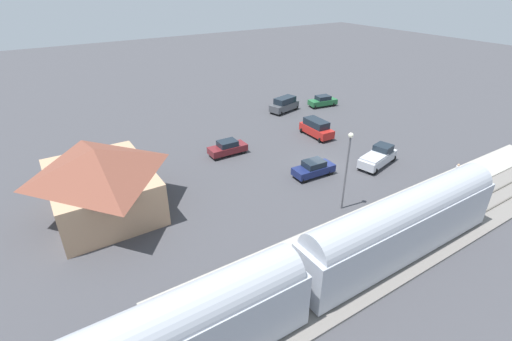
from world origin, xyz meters
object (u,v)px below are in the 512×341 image
object	(u,v)px
passenger_train	(300,274)
station_building	(100,180)
sedan_navy	(314,168)
suv_red	(316,128)
pedestrian_waiting_far	(415,196)
sedan_maroon	(228,148)
sedan_green	(323,101)
pedestrian_on_platform	(457,170)
pickup_silver	(378,157)
light_pole_near_platform	(347,162)
suv_charcoal	(284,104)

from	to	relation	value
passenger_train	station_building	bearing A→B (deg)	23.02
sedan_navy	suv_red	xyz separation A→B (m)	(8.08, -7.32, 0.27)
passenger_train	pedestrian_waiting_far	bearing A→B (deg)	-78.08
sedan_maroon	sedan_green	xyz separation A→B (m)	(7.58, -21.43, 0.00)
pedestrian_on_platform	sedan_green	xyz separation A→B (m)	(25.70, -4.93, -0.40)
pedestrian_waiting_far	suv_red	world-z (taller)	suv_red
pedestrian_on_platform	suv_red	xyz separation A→B (m)	(16.81, 4.08, -0.13)
pickup_silver	station_building	bearing A→B (deg)	75.61
passenger_train	sedan_green	xyz separation A→B (m)	(29.88, -28.54, -1.98)
station_building	suv_red	size ratio (longest dim) A/B	2.28
station_building	pickup_silver	world-z (taller)	station_building
pedestrian_on_platform	sedan_maroon	xyz separation A→B (m)	(18.11, 16.49, -0.40)
light_pole_near_platform	pedestrian_on_platform	bearing A→B (deg)	-101.19
suv_red	pickup_silver	bearing A→B (deg)	-178.47
pedestrian_waiting_far	light_pole_near_platform	size ratio (longest dim) A/B	0.23
suv_charcoal	pickup_silver	xyz separation A→B (m)	(-20.19, 2.07, -0.12)
pedestrian_waiting_far	sedan_green	distance (m)	29.44
sedan_green	pickup_silver	world-z (taller)	pickup_silver
pickup_silver	passenger_train	bearing A→B (deg)	118.96
sedan_maroon	sedan_green	size ratio (longest dim) A/B	0.96
suv_charcoal	light_pole_near_platform	bearing A→B (deg)	154.74
sedan_navy	pickup_silver	distance (m)	7.84
pedestrian_on_platform	pickup_silver	distance (m)	7.78
sedan_green	suv_red	world-z (taller)	suv_red
passenger_train	sedan_maroon	size ratio (longest dim) A/B	8.21
sedan_maroon	sedan_green	world-z (taller)	same
passenger_train	suv_charcoal	distance (m)	38.09
sedan_green	light_pole_near_platform	size ratio (longest dim) A/B	0.64
pedestrian_on_platform	light_pole_near_platform	distance (m)	13.91
pedestrian_on_platform	station_building	bearing A→B (deg)	66.15
station_building	sedan_green	world-z (taller)	station_building
sedan_green	station_building	bearing A→B (deg)	108.17
sedan_green	suv_red	distance (m)	12.66
suv_red	suv_charcoal	bearing A→B (deg)	-12.95
station_building	pedestrian_waiting_far	bearing A→B (deg)	-122.00
sedan_navy	suv_red	bearing A→B (deg)	-42.18
suv_charcoal	suv_red	distance (m)	10.42
station_building	pickup_silver	bearing A→B (deg)	-104.39
light_pole_near_platform	suv_charcoal	bearing A→B (deg)	-25.26
pedestrian_on_platform	sedan_green	size ratio (longest dim) A/B	0.36
pedestrian_waiting_far	suv_charcoal	size ratio (longest dim) A/B	0.33
passenger_train	pedestrian_on_platform	world-z (taller)	passenger_train
station_building	pedestrian_waiting_far	size ratio (longest dim) A/B	6.60
light_pole_near_platform	sedan_navy	bearing A→B (deg)	-16.66
pedestrian_waiting_far	pickup_silver	size ratio (longest dim) A/B	0.30
pedestrian_on_platform	sedan_maroon	size ratio (longest dim) A/B	0.38
passenger_train	sedan_navy	bearing A→B (deg)	-43.40
station_building	pickup_silver	size ratio (longest dim) A/B	1.98
pedestrian_waiting_far	sedan_green	xyz separation A→B (m)	(26.54, -12.73, -0.40)
pickup_silver	light_pole_near_platform	world-z (taller)	light_pole_near_platform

